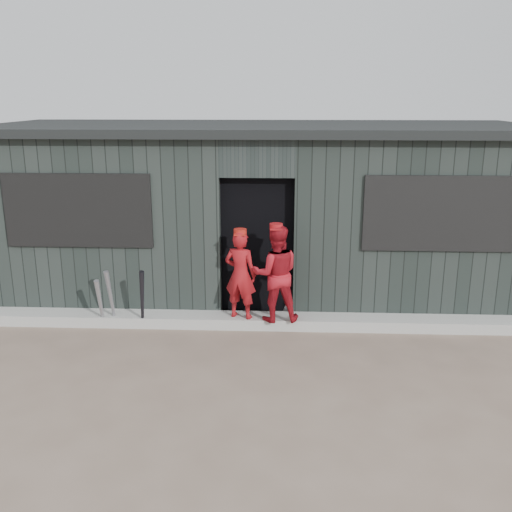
{
  "coord_description": "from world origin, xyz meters",
  "views": [
    {
      "loc": [
        0.33,
        -5.41,
        3.02
      ],
      "look_at": [
        0.0,
        1.8,
        1.0
      ],
      "focal_mm": 40.0,
      "sensor_mm": 36.0,
      "label": 1
    }
  ],
  "objects_px": {
    "bat_mid": "(111,299)",
    "player_grey_back": "(287,271)",
    "player_red_right": "(276,274)",
    "bat_right": "(142,300)",
    "dugout": "(261,210)",
    "player_red_left": "(240,275)",
    "bat_left": "(100,304)"
  },
  "relations": [
    {
      "from": "bat_mid",
      "to": "bat_right",
      "type": "height_order",
      "value": "bat_right"
    },
    {
      "from": "player_red_left",
      "to": "dugout",
      "type": "distance_m",
      "value": 1.83
    },
    {
      "from": "player_red_right",
      "to": "bat_left",
      "type": "bearing_deg",
      "value": -4.34
    },
    {
      "from": "bat_left",
      "to": "player_red_right",
      "type": "distance_m",
      "value": 2.37
    },
    {
      "from": "player_red_left",
      "to": "dugout",
      "type": "height_order",
      "value": "dugout"
    },
    {
      "from": "bat_left",
      "to": "player_red_left",
      "type": "relative_size",
      "value": 0.63
    },
    {
      "from": "bat_mid",
      "to": "player_grey_back",
      "type": "height_order",
      "value": "player_grey_back"
    },
    {
      "from": "player_red_left",
      "to": "player_red_right",
      "type": "bearing_deg",
      "value": -171.44
    },
    {
      "from": "player_red_left",
      "to": "player_red_right",
      "type": "height_order",
      "value": "player_red_right"
    },
    {
      "from": "bat_mid",
      "to": "player_red_left",
      "type": "xyz_separation_m",
      "value": [
        1.74,
        0.09,
        0.33
      ]
    },
    {
      "from": "bat_mid",
      "to": "player_grey_back",
      "type": "distance_m",
      "value": 2.45
    },
    {
      "from": "bat_left",
      "to": "player_red_left",
      "type": "height_order",
      "value": "player_red_left"
    },
    {
      "from": "bat_mid",
      "to": "player_red_right",
      "type": "relative_size",
      "value": 0.65
    },
    {
      "from": "player_red_left",
      "to": "player_grey_back",
      "type": "relative_size",
      "value": 0.93
    },
    {
      "from": "player_grey_back",
      "to": "dugout",
      "type": "relative_size",
      "value": 0.15
    },
    {
      "from": "bat_right",
      "to": "player_red_left",
      "type": "height_order",
      "value": "player_red_left"
    },
    {
      "from": "bat_mid",
      "to": "player_grey_back",
      "type": "bearing_deg",
      "value": 15.53
    },
    {
      "from": "bat_left",
      "to": "bat_mid",
      "type": "relative_size",
      "value": 0.9
    },
    {
      "from": "bat_mid",
      "to": "dugout",
      "type": "relative_size",
      "value": 0.1
    },
    {
      "from": "bat_right",
      "to": "dugout",
      "type": "relative_size",
      "value": 0.1
    },
    {
      "from": "bat_left",
      "to": "dugout",
      "type": "xyz_separation_m",
      "value": [
        2.07,
        1.89,
        0.92
      ]
    },
    {
      "from": "player_grey_back",
      "to": "player_red_right",
      "type": "bearing_deg",
      "value": 74.74
    },
    {
      "from": "bat_right",
      "to": "player_grey_back",
      "type": "relative_size",
      "value": 0.67
    },
    {
      "from": "bat_mid",
      "to": "player_grey_back",
      "type": "xyz_separation_m",
      "value": [
        2.35,
        0.65,
        0.22
      ]
    },
    {
      "from": "bat_left",
      "to": "bat_right",
      "type": "distance_m",
      "value": 0.57
    },
    {
      "from": "bat_left",
      "to": "bat_right",
      "type": "bearing_deg",
      "value": 0.15
    },
    {
      "from": "bat_mid",
      "to": "player_red_right",
      "type": "bearing_deg",
      "value": 0.42
    },
    {
      "from": "bat_mid",
      "to": "bat_right",
      "type": "xyz_separation_m",
      "value": [
        0.44,
        -0.06,
        0.01
      ]
    },
    {
      "from": "player_red_left",
      "to": "bat_left",
      "type": "bearing_deg",
      "value": 21.98
    },
    {
      "from": "bat_right",
      "to": "player_red_right",
      "type": "relative_size",
      "value": 0.66
    },
    {
      "from": "player_grey_back",
      "to": "bat_left",
      "type": "bearing_deg",
      "value": 13.92
    },
    {
      "from": "bat_right",
      "to": "dugout",
      "type": "height_order",
      "value": "dugout"
    }
  ]
}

